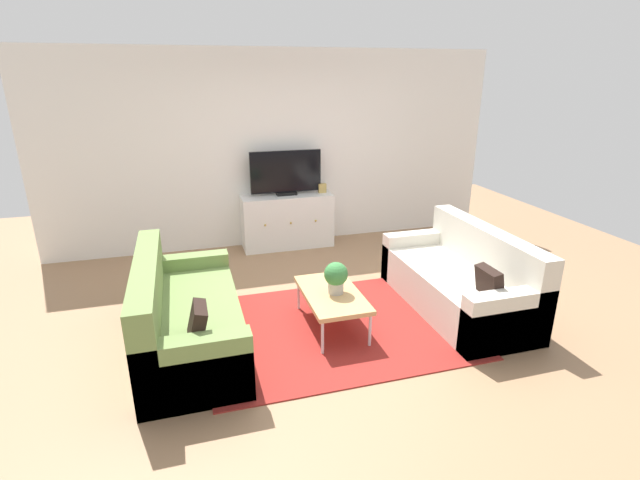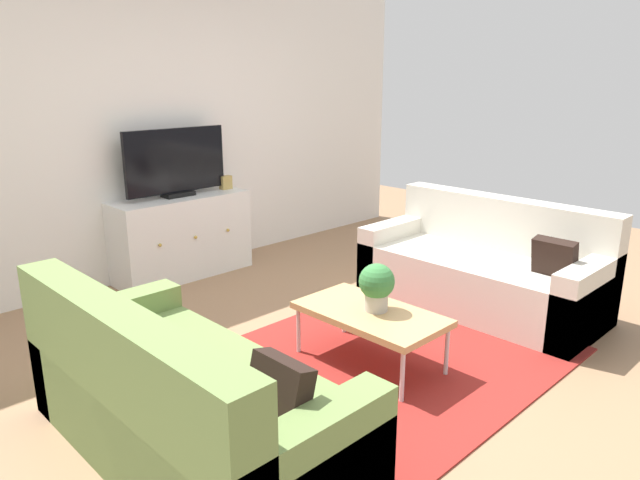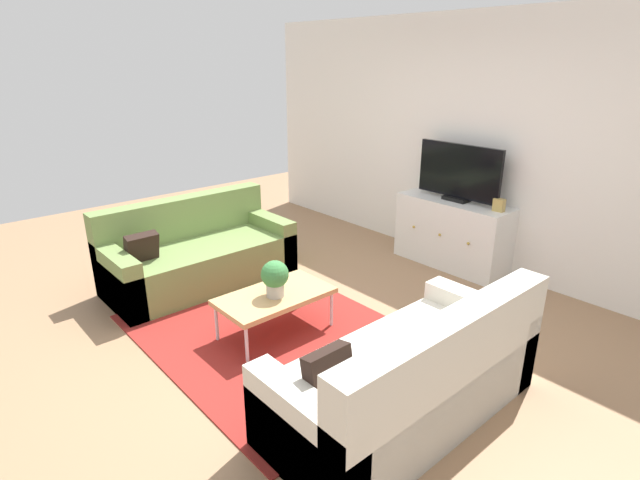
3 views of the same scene
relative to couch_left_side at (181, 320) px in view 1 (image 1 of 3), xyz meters
The scene contains 10 objects.
ground_plane 1.47m from the couch_left_side, ahead, with size 10.00×10.00×0.00m, color #997251.
wall_back 3.20m from the couch_left_side, 61.56° to the left, with size 6.40×0.12×2.70m, color white.
area_rug 1.47m from the couch_left_side, ahead, with size 2.50×1.90×0.01m, color maroon.
couch_left_side is the anchor object (origin of this frame).
couch_right_side 2.88m from the couch_left_side, ahead, with size 0.86×1.88×0.86m.
coffee_table 1.42m from the couch_left_side, ahead, with size 0.53×0.96×0.38m.
potted_plant 1.47m from the couch_left_side, ahead, with size 0.23×0.23×0.31m.
tv_console 2.81m from the couch_left_side, 57.57° to the left, with size 1.28×0.47×0.76m.
flat_screen_tv 2.94m from the couch_left_side, 57.79° to the left, with size 0.99×0.16×0.62m.
mantel_clock 3.17m from the couch_left_side, 49.51° to the left, with size 0.11×0.07×0.13m, color tan.
Camera 1 is at (-1.29, -4.05, 2.38)m, focal length 26.55 mm.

